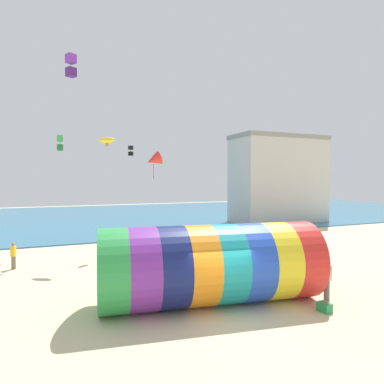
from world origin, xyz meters
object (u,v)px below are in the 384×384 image
at_px(kite_yellow_parafoil, 107,140).
at_px(bystander_mid_beach, 273,231).
at_px(cooler_box, 324,307).
at_px(kite_black_box, 131,151).
at_px(kite_red_delta, 153,160).
at_px(giant_inflatable_tube, 211,264).
at_px(bystander_near_water, 13,256).
at_px(kite_purple_box, 71,65).
at_px(kite_handler, 327,279).
at_px(kite_green_box, 60,143).

height_order(kite_yellow_parafoil, bystander_mid_beach, kite_yellow_parafoil).
distance_m(bystander_mid_beach, cooler_box, 16.00).
relative_size(kite_black_box, kite_red_delta, 0.34).
bearing_deg(kite_yellow_parafoil, kite_black_box, 41.44).
relative_size(giant_inflatable_tube, kite_red_delta, 4.25).
distance_m(kite_black_box, bystander_near_water, 10.34).
height_order(kite_purple_box, kite_yellow_parafoil, kite_purple_box).
relative_size(kite_handler, kite_green_box, 1.47).
height_order(kite_handler, kite_red_delta, kite_red_delta).
height_order(kite_purple_box, kite_red_delta, kite_purple_box).
bearing_deg(kite_purple_box, kite_red_delta, 11.34).
relative_size(kite_purple_box, kite_black_box, 2.14).
height_order(kite_black_box, bystander_near_water, kite_black_box).
distance_m(kite_purple_box, cooler_box, 21.78).
bearing_deg(bystander_near_water, giant_inflatable_tube, -49.36).
height_order(kite_red_delta, bystander_near_water, kite_red_delta).
height_order(kite_black_box, bystander_mid_beach, kite_black_box).
bearing_deg(bystander_mid_beach, cooler_box, -119.29).
bearing_deg(kite_green_box, kite_handler, -57.55).
bearing_deg(bystander_near_water, kite_green_box, 60.62).
bearing_deg(kite_green_box, cooler_box, -61.95).
bearing_deg(kite_yellow_parafoil, kite_red_delta, 40.60).
relative_size(kite_purple_box, bystander_mid_beach, 1.08).
bearing_deg(kite_red_delta, kite_handler, -78.85).
distance_m(giant_inflatable_tube, bystander_mid_beach, 16.22).
bearing_deg(kite_purple_box, kite_handler, -56.78).
distance_m(kite_handler, kite_purple_box, 21.12).
xyz_separation_m(kite_black_box, bystander_mid_beach, (12.10, -0.79, -6.55)).
bearing_deg(kite_yellow_parafoil, kite_handler, -58.30).
relative_size(giant_inflatable_tube, kite_green_box, 8.00).
relative_size(kite_purple_box, kite_red_delta, 0.74).
distance_m(kite_red_delta, cooler_box, 18.03).
distance_m(kite_purple_box, kite_red_delta, 9.07).
height_order(kite_purple_box, kite_green_box, kite_purple_box).
relative_size(kite_green_box, cooler_box, 2.29).
distance_m(kite_green_box, cooler_box, 20.72).
xyz_separation_m(giant_inflatable_tube, bystander_near_water, (-8.13, 9.47, -0.87)).
xyz_separation_m(kite_purple_box, bystander_near_water, (-3.52, -3.36, -12.38)).
distance_m(kite_green_box, bystander_mid_beach, 18.56).
distance_m(kite_purple_box, kite_yellow_parafoil, 6.22).
height_order(kite_yellow_parafoil, bystander_near_water, kite_yellow_parafoil).
relative_size(kite_handler, kite_black_box, 2.27).
bearing_deg(bystander_near_water, kite_black_box, 19.71).
distance_m(giant_inflatable_tube, kite_handler, 5.10).
bearing_deg(giant_inflatable_tube, kite_handler, -17.88).
bearing_deg(kite_red_delta, kite_green_box, 177.43).
height_order(bystander_near_water, bystander_mid_beach, bystander_near_water).
xyz_separation_m(kite_green_box, bystander_mid_beach, (16.87, -3.03, -7.13)).
bearing_deg(kite_black_box, bystander_mid_beach, -3.73).
distance_m(kite_purple_box, bystander_near_water, 13.30).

